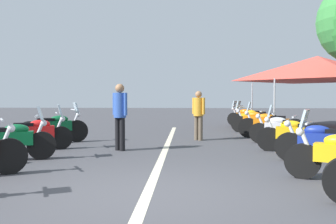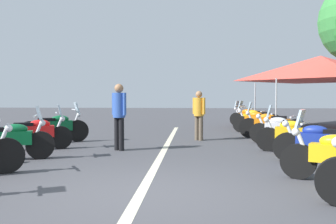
{
  "view_description": "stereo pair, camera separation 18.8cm",
  "coord_description": "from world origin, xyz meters",
  "views": [
    {
      "loc": [
        -5.26,
        -0.57,
        1.41
      ],
      "look_at": [
        5.89,
        0.0,
        0.94
      ],
      "focal_mm": 39.73,
      "sensor_mm": 36.0,
      "label": 1
    },
    {
      "loc": [
        -5.26,
        -0.76,
        1.41
      ],
      "look_at": [
        5.89,
        0.0,
        0.94
      ],
      "focal_mm": 39.73,
      "sensor_mm": 36.0,
      "label": 2
    }
  ],
  "objects": [
    {
      "name": "ground_plane",
      "position": [
        0.0,
        0.0,
        0.0
      ],
      "size": [
        80.0,
        80.0,
        0.0
      ],
      "primitive_type": "plane",
      "color": "#424247"
    },
    {
      "name": "lane_centre_stripe",
      "position": [
        3.35,
        0.0,
        0.0
      ],
      "size": [
        16.34,
        0.16,
        0.01
      ],
      "primitive_type": "cube",
      "color": "beige",
      "rests_on": "ground_plane"
    },
    {
      "name": "motorcycle_left_row_2",
      "position": [
        2.62,
        3.3,
        0.46
      ],
      "size": [
        0.87,
        1.97,
        1.2
      ],
      "rotation": [
        0.0,
        0.0,
        -1.26
      ],
      "color": "black",
      "rests_on": "ground_plane"
    },
    {
      "name": "motorcycle_left_row_3",
      "position": [
        4.19,
        3.41,
        0.46
      ],
      "size": [
        1.0,
        1.91,
        1.2
      ],
      "rotation": [
        0.0,
        0.0,
        -1.16
      ],
      "color": "black",
      "rests_on": "ground_plane"
    },
    {
      "name": "motorcycle_left_row_4",
      "position": [
        5.72,
        3.43,
        0.48
      ],
      "size": [
        1.13,
        1.89,
        1.23
      ],
      "rotation": [
        0.0,
        0.0,
        -1.07
      ],
      "color": "black",
      "rests_on": "ground_plane"
    },
    {
      "name": "motorcycle_right_row_2",
      "position": [
        2.63,
        -3.46,
        0.45
      ],
      "size": [
        1.03,
        1.98,
        0.99
      ],
      "rotation": [
        0.0,
        0.0,
        1.16
      ],
      "color": "black",
      "rests_on": "ground_plane"
    },
    {
      "name": "motorcycle_right_row_3",
      "position": [
        4.2,
        -3.34,
        0.46
      ],
      "size": [
        0.89,
        2.01,
        1.2
      ],
      "rotation": [
        0.0,
        0.0,
        1.28
      ],
      "color": "black",
      "rests_on": "ground_plane"
    },
    {
      "name": "motorcycle_right_row_4",
      "position": [
        5.78,
        -3.4,
        0.45
      ],
      "size": [
        1.02,
        1.92,
        0.99
      ],
      "rotation": [
        0.0,
        0.0,
        1.16
      ],
      "color": "black",
      "rests_on": "ground_plane"
    },
    {
      "name": "motorcycle_right_row_5",
      "position": [
        7.34,
        -3.36,
        0.48
      ],
      "size": [
        0.91,
        2.15,
        1.23
      ],
      "rotation": [
        0.0,
        0.0,
        1.28
      ],
      "color": "black",
      "rests_on": "ground_plane"
    },
    {
      "name": "motorcycle_right_row_6",
      "position": [
        9.15,
        -3.31,
        0.46
      ],
      "size": [
        1.11,
        2.03,
        1.0
      ],
      "rotation": [
        0.0,
        0.0,
        1.13
      ],
      "color": "black",
      "rests_on": "ground_plane"
    },
    {
      "name": "motorcycle_right_row_7",
      "position": [
        10.79,
        -3.43,
        0.48
      ],
      "size": [
        1.12,
        1.97,
        1.22
      ],
      "rotation": [
        0.0,
        0.0,
        1.1
      ],
      "color": "black",
      "rests_on": "ground_plane"
    },
    {
      "name": "motorcycle_right_row_8",
      "position": [
        12.32,
        -3.43,
        0.47
      ],
      "size": [
        1.15,
        1.89,
        1.21
      ],
      "rotation": [
        0.0,
        0.0,
        1.06
      ],
      "color": "black",
      "rests_on": "ground_plane"
    },
    {
      "name": "bystander_0",
      "position": [
        6.64,
        -0.94,
        0.92
      ],
      "size": [
        0.4,
        0.4,
        1.58
      ],
      "rotation": [
        0.0,
        0.0,
        2.35
      ],
      "color": "brown",
      "rests_on": "ground_plane"
    },
    {
      "name": "bystander_1",
      "position": [
        4.28,
        1.17,
        1.02
      ],
      "size": [
        0.37,
        0.43,
        1.73
      ],
      "rotation": [
        0.0,
        0.0,
        2.46
      ],
      "color": "black",
      "rests_on": "ground_plane"
    },
    {
      "name": "event_tent",
      "position": [
        11.57,
        -6.35,
        2.65
      ],
      "size": [
        5.41,
        5.41,
        3.2
      ],
      "color": "#E54C3F",
      "rests_on": "ground_plane"
    }
  ]
}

